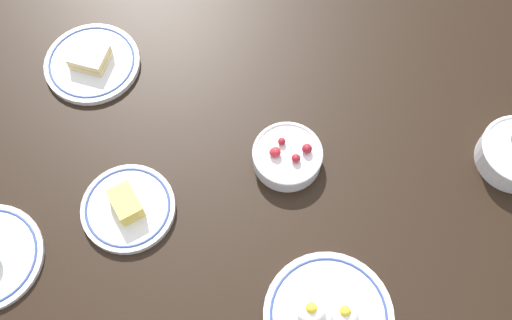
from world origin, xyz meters
TOP-DOWN VIEW (x-y plane):
  - dining_table at (0.00, 0.00)cm, footprint 140.40×102.05cm
  - bowl_berries at (6.16, -0.02)cm, footprint 13.81×13.81cm
  - plate_cheese at (-25.25, -6.73)cm, footprint 17.91×17.91cm
  - plate_sandwich at (-32.12, 27.56)cm, footprint 20.33×20.33cm
  - plate_eggs at (9.11, -31.07)cm, footprint 22.98×22.98cm

SIDE VIEW (x-z plane):
  - dining_table at x=0.00cm, z-range 0.00..4.00cm
  - plate_sandwich at x=-32.12cm, z-range 2.93..7.42cm
  - plate_eggs at x=9.11cm, z-range 2.61..7.84cm
  - plate_cheese at x=-25.25cm, z-range 2.71..7.85cm
  - bowl_berries at x=6.16cm, z-range 3.43..9.04cm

